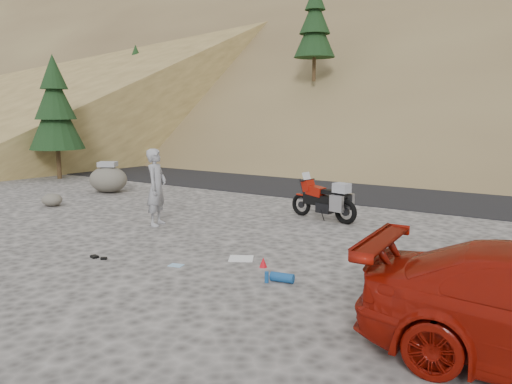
% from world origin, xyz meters
% --- Properties ---
extents(ground, '(140.00, 140.00, 0.00)m').
position_xyz_m(ground, '(0.00, 0.00, 0.00)').
color(ground, '#464340').
rests_on(ground, ground).
extents(road, '(120.00, 7.00, 0.05)m').
position_xyz_m(road, '(0.00, 9.00, 0.00)').
color(road, black).
rests_on(road, ground).
extents(hillside, '(120.00, 73.00, 46.72)m').
position_xyz_m(hillside, '(-0.05, 40.88, 11.08)').
color(hillside, brown).
rests_on(hillside, ground).
extents(conifer_verge, '(2.20, 2.20, 5.04)m').
position_xyz_m(conifer_verge, '(-11.00, 4.50, 2.89)').
color(conifer_verge, '#362313').
rests_on(conifer_verge, ground).
extents(motorcycle, '(2.03, 0.83, 1.22)m').
position_xyz_m(motorcycle, '(1.64, 3.16, 0.52)').
color(motorcycle, black).
rests_on(motorcycle, ground).
extents(man, '(0.66, 0.80, 1.90)m').
position_xyz_m(man, '(-1.66, 0.42, 0.00)').
color(man, '#98999E').
rests_on(man, ground).
extents(boulder, '(1.68, 1.55, 1.08)m').
position_xyz_m(boulder, '(-6.56, 3.19, 0.47)').
color(boulder, '#5C574E').
rests_on(boulder, ground).
extents(small_rock, '(0.78, 0.74, 0.38)m').
position_xyz_m(small_rock, '(-6.04, 0.57, 0.19)').
color(small_rock, '#5C574E').
rests_on(small_rock, ground).
extents(gear_white_cloth, '(0.60, 0.58, 0.02)m').
position_xyz_m(gear_white_cloth, '(1.69, -0.84, 0.01)').
color(gear_white_cloth, white).
rests_on(gear_white_cloth, ground).
extents(gear_blue_mat, '(0.42, 0.22, 0.16)m').
position_xyz_m(gear_blue_mat, '(2.99, -1.56, 0.08)').
color(gear_blue_mat, navy).
rests_on(gear_blue_mat, ground).
extents(gear_bottle, '(0.07, 0.07, 0.19)m').
position_xyz_m(gear_bottle, '(2.78, -1.72, 0.09)').
color(gear_bottle, navy).
rests_on(gear_bottle, ground).
extents(gear_funnel, '(0.18, 0.18, 0.19)m').
position_xyz_m(gear_funnel, '(2.31, -1.05, 0.09)').
color(gear_funnel, red).
rests_on(gear_funnel, ground).
extents(gear_glove_a, '(0.18, 0.15, 0.04)m').
position_xyz_m(gear_glove_a, '(-0.77, -2.30, 0.02)').
color(gear_glove_a, black).
rests_on(gear_glove_a, ground).
extents(gear_glove_b, '(0.15, 0.14, 0.04)m').
position_xyz_m(gear_glove_b, '(-0.53, -2.28, 0.02)').
color(gear_glove_b, black).
rests_on(gear_glove_b, ground).
extents(gear_blue_cloth, '(0.29, 0.24, 0.01)m').
position_xyz_m(gear_blue_cloth, '(0.90, -1.83, 0.01)').
color(gear_blue_cloth, '#8EBADB').
rests_on(gear_blue_cloth, ground).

